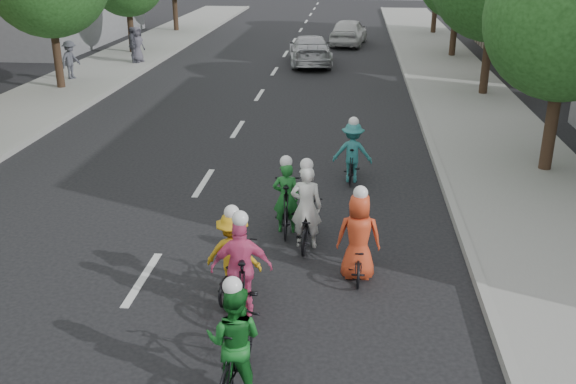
% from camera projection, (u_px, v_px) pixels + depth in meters
% --- Properties ---
extents(ground, '(120.00, 120.00, 0.00)m').
position_uv_depth(ground, '(143.00, 279.00, 11.67)').
color(ground, black).
rests_on(ground, ground).
extents(sidewalk_left, '(4.00, 80.00, 0.15)m').
position_uv_depth(sidewalk_left, '(4.00, 121.00, 21.65)').
color(sidewalk_left, gray).
rests_on(sidewalk_left, ground).
extents(curb_left, '(0.18, 80.00, 0.18)m').
position_uv_depth(curb_left, '(59.00, 122.00, 21.46)').
color(curb_left, '#999993').
rests_on(curb_left, ground).
extents(sidewalk_right, '(4.00, 80.00, 0.15)m').
position_uv_depth(sidewalk_right, '(489.00, 134.00, 20.15)').
color(sidewalk_right, gray).
rests_on(sidewalk_right, ground).
extents(curb_right, '(0.18, 80.00, 0.18)m').
position_uv_depth(curb_right, '(426.00, 132.00, 20.33)').
color(curb_right, '#999993').
rests_on(curb_right, ground).
extents(tree_r_0, '(4.00, 4.00, 5.97)m').
position_uv_depth(tree_r_0, '(567.00, 19.00, 15.50)').
color(tree_r_0, black).
rests_on(tree_r_0, ground).
extents(cyclist_0, '(1.06, 1.68, 1.67)m').
position_uv_depth(cyclist_0, '(234.00, 261.00, 11.02)').
color(cyclist_0, black).
rests_on(cyclist_0, ground).
extents(cyclist_1, '(1.04, 1.86, 1.85)m').
position_uv_depth(cyclist_1, '(242.00, 276.00, 10.39)').
color(cyclist_1, black).
rests_on(cyclist_1, ground).
extents(cyclist_2, '(0.64, 1.62, 1.86)m').
position_uv_depth(cyclist_2, '(306.00, 218.00, 12.78)').
color(cyclist_2, black).
rests_on(cyclist_2, ground).
extents(cyclist_3, '(0.64, 1.88, 1.68)m').
position_uv_depth(cyclist_3, '(287.00, 203.00, 13.45)').
color(cyclist_3, black).
rests_on(cyclist_3, ground).
extents(cyclist_4, '(0.80, 1.51, 1.79)m').
position_uv_depth(cyclist_4, '(358.00, 245.00, 11.56)').
color(cyclist_4, black).
rests_on(cyclist_4, ground).
extents(cyclist_5, '(0.84, 1.77, 1.76)m').
position_uv_depth(cyclist_5, '(235.00, 347.00, 8.59)').
color(cyclist_5, black).
rests_on(cyclist_5, ground).
extents(cyclist_6, '(1.03, 1.56, 1.69)m').
position_uv_depth(cyclist_6, '(352.00, 156.00, 16.22)').
color(cyclist_6, black).
rests_on(cyclist_6, ground).
extents(follow_car_lead, '(2.57, 5.14, 1.43)m').
position_uv_depth(follow_car_lead, '(310.00, 50.00, 31.59)').
color(follow_car_lead, silver).
rests_on(follow_car_lead, ground).
extents(follow_car_trail, '(2.37, 4.71, 1.54)m').
position_uv_depth(follow_car_trail, '(349.00, 32.00, 37.48)').
color(follow_car_trail, silver).
rests_on(follow_car_trail, ground).
extents(spectator_0, '(0.89, 1.18, 1.62)m').
position_uv_depth(spectator_0, '(70.00, 60.00, 27.59)').
color(spectator_0, '#4C4D59').
rests_on(spectator_0, sidewalk_left).
extents(spectator_1, '(0.69, 1.08, 1.71)m').
position_uv_depth(spectator_1, '(133.00, 45.00, 31.18)').
color(spectator_1, '#4C4D58').
rests_on(spectator_1, sidewalk_left).
extents(spectator_2, '(0.82, 0.97, 1.70)m').
position_uv_depth(spectator_2, '(137.00, 44.00, 31.39)').
color(spectator_2, '#514F5C').
rests_on(spectator_2, sidewalk_left).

